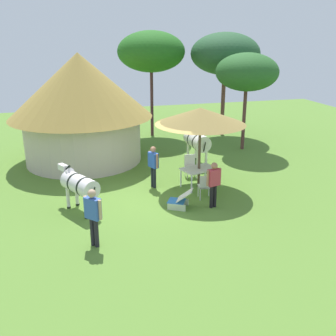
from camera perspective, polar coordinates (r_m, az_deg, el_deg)
name	(u,v)px	position (r m, az deg, el deg)	size (l,w,h in m)	color
ground_plane	(150,198)	(13.83, -2.60, -4.44)	(36.00, 36.00, 0.00)	#557E2E
thatched_hut	(81,104)	(17.67, -12.64, 9.18)	(6.25, 6.25, 4.77)	beige
shade_umbrella	(200,116)	(14.08, 4.77, 7.58)	(3.29, 3.29, 3.02)	brown
patio_dining_table	(199,171)	(14.63, 4.55, -0.40)	(1.45, 1.15, 0.74)	silver
patio_chair_near_lawn	(205,185)	(13.61, 5.49, -2.53)	(0.50, 0.48, 0.90)	silver
patio_chair_east_end	(190,164)	(15.73, 3.29, 0.56)	(0.46, 0.44, 0.90)	silver
guest_beside_umbrella	(153,163)	(14.47, -2.16, 0.74)	(0.35, 0.54, 1.60)	black
guest_behind_table	(214,181)	(12.85, 6.71, -1.87)	(0.55, 0.30, 1.57)	black
standing_watcher	(93,213)	(10.63, -10.91, -6.42)	(0.46, 0.47, 1.67)	black
striped_lounge_chair	(180,200)	(13.01, 1.73, -4.75)	(0.95, 0.84, 0.66)	#2D6EB7
zebra_nearest_camera	(79,185)	(12.82, -12.90, -2.39)	(1.27, 1.87, 1.46)	silver
zebra_by_umbrella	(197,141)	(17.28, 4.21, 4.01)	(0.82, 2.19, 1.56)	silver
acacia_tree_far_lawn	(225,54)	(22.06, 8.37, 16.19)	(3.73, 3.73, 5.60)	brown
acacia_tree_behind_hut	(247,72)	(19.32, 11.48, 13.58)	(2.98, 2.98, 4.68)	#55312F
acacia_tree_right_background	(151,52)	(21.69, -2.48, 16.65)	(3.62, 3.62, 5.68)	#4F2C31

